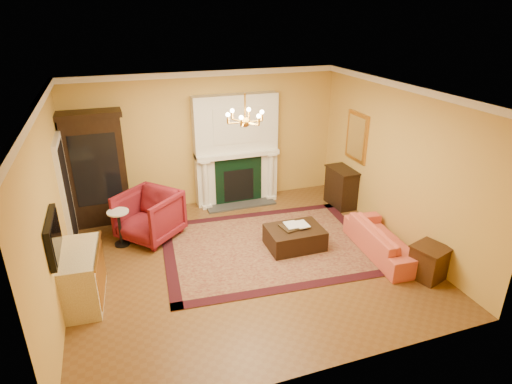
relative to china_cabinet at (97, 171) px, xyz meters
name	(u,v)px	position (x,y,z in m)	size (l,w,h in m)	color
floor	(247,261)	(2.40, -2.49, -1.14)	(6.00, 5.50, 0.02)	brown
ceiling	(245,93)	(2.40, -2.49, 1.88)	(6.00, 5.50, 0.02)	white
wall_back	(208,140)	(2.40, 0.27, 0.37)	(6.00, 0.02, 3.00)	gold
wall_front	(322,272)	(2.40, -5.25, 0.37)	(6.00, 0.02, 3.00)	gold
wall_left	(50,209)	(-0.61, -2.49, 0.37)	(0.02, 5.50, 3.00)	gold
wall_right	(397,164)	(5.41, -2.49, 0.37)	(0.02, 5.50, 3.00)	gold
fireplace	(236,152)	(3.00, 0.08, 0.06)	(1.90, 0.70, 2.50)	silver
crown_molding	(228,87)	(2.40, -1.53, 1.81)	(6.00, 5.50, 0.12)	white
doorway	(66,193)	(-0.55, -0.79, -0.09)	(0.08, 1.05, 2.10)	silver
tv_panel	(53,237)	(-0.55, -3.09, 0.22)	(0.09, 0.95, 0.58)	black
gilt_mirror	(357,137)	(5.37, -1.09, 0.52)	(0.06, 0.76, 1.05)	gold
chandelier	(245,118)	(2.40, -2.49, 1.48)	(0.63, 0.55, 0.53)	gold
oriental_rug	(268,246)	(2.94, -2.17, -1.12)	(3.92, 2.94, 0.02)	#440E12
china_cabinet	(97,171)	(0.00, 0.00, 0.00)	(1.13, 0.51, 2.26)	black
wingback_armchair	(149,213)	(0.87, -1.06, -0.60)	(1.03, 0.96, 1.06)	maroon
pedestal_table	(120,226)	(0.30, -1.18, -0.72)	(0.40, 0.40, 0.72)	black
commode	(82,277)	(-0.33, -2.76, -0.70)	(0.55, 1.17, 0.87)	beige
coral_sofa	(385,236)	(4.88, -3.08, -0.76)	(1.88, 0.55, 0.74)	#C75D3F
end_table	(429,263)	(5.12, -4.00, -0.85)	(0.48, 0.48, 0.56)	#361E0E
console_table	(341,188)	(5.18, -0.95, -0.70)	(0.44, 0.77, 0.86)	black
leather_ottoman	(295,237)	(3.41, -2.34, -0.92)	(1.04, 0.75, 0.39)	black
ottoman_tray	(293,226)	(3.39, -2.29, -0.71)	(0.46, 0.36, 0.03)	black
book_a	(286,219)	(3.24, -2.29, -0.54)	(0.23, 0.03, 0.31)	gray
book_b	(296,219)	(3.44, -2.32, -0.54)	(0.23, 0.02, 0.32)	gray
topiary_left	(204,143)	(2.25, 0.04, 0.36)	(0.18, 0.18, 0.47)	gray
topiary_right	(268,139)	(3.75, 0.04, 0.33)	(0.15, 0.15, 0.42)	gray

